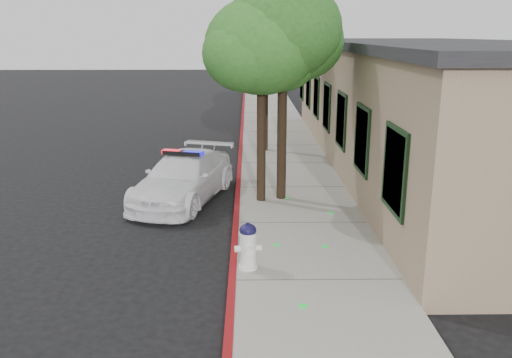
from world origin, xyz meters
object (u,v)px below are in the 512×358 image
(street_tree_far, at_px, (266,32))
(police_car, at_px, (184,178))
(clapboard_building, at_px, (435,105))
(street_tree_mid, at_px, (284,35))
(street_tree_near, at_px, (262,51))
(fire_hydrant, at_px, (248,246))

(street_tree_far, bearing_deg, police_car, -112.71)
(clapboard_building, height_order, street_tree_mid, street_tree_mid)
(clapboard_building, relative_size, street_tree_far, 3.59)
(police_car, xyz_separation_m, street_tree_mid, (2.69, -0.25, 3.79))
(police_car, relative_size, street_tree_far, 0.82)
(street_tree_near, bearing_deg, police_car, 167.33)
(clapboard_building, relative_size, street_tree_near, 3.98)
(clapboard_building, xyz_separation_m, street_tree_far, (-5.67, 2.10, 2.40))
(police_car, height_order, street_tree_far, street_tree_far)
(clapboard_building, distance_m, street_tree_near, 7.58)
(street_tree_far, bearing_deg, fire_hydrant, -93.65)
(fire_hydrant, relative_size, street_tree_near, 0.17)
(clapboard_building, xyz_separation_m, police_car, (-8.12, -3.75, -1.48))
(fire_hydrant, relative_size, street_tree_mid, 0.16)
(clapboard_building, height_order, police_car, clapboard_building)
(clapboard_building, bearing_deg, street_tree_far, 159.64)
(police_car, distance_m, street_tree_mid, 4.65)
(police_car, relative_size, street_tree_mid, 0.84)
(police_car, xyz_separation_m, street_tree_near, (2.13, -0.48, 3.41))
(police_car, xyz_separation_m, street_tree_far, (2.45, 5.85, 3.87))
(street_tree_near, distance_m, street_tree_far, 6.36)
(clapboard_building, relative_size, police_car, 4.37)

